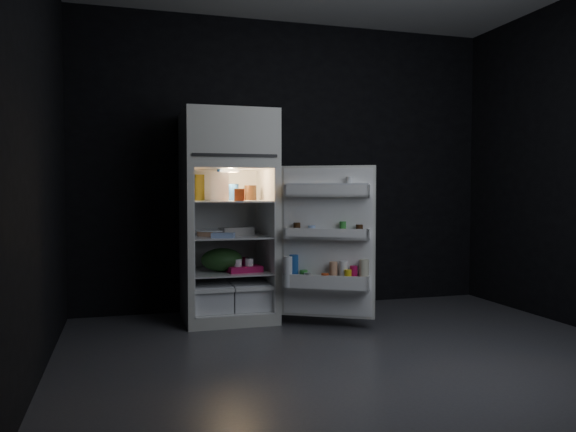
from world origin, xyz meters
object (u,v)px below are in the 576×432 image
object	(u,v)px
egg_carton	(237,231)
yogurt_tray	(245,269)
fridge_door	(327,244)
refrigerator	(227,209)
milk_jug	(220,186)

from	to	relation	value
egg_carton	yogurt_tray	size ratio (longest dim) A/B	1.03
fridge_door	egg_carton	xyz separation A→B (m)	(-0.64, 0.51, 0.08)
fridge_door	egg_carton	world-z (taller)	fridge_door
refrigerator	milk_jug	size ratio (longest dim) A/B	7.42
milk_jug	fridge_door	bearing A→B (deg)	-24.08
refrigerator	milk_jug	distance (m)	0.21
refrigerator	yogurt_tray	xyz separation A→B (m)	(0.11, -0.16, -0.50)
milk_jug	egg_carton	distance (m)	0.41
refrigerator	milk_jug	bearing A→B (deg)	-153.77
refrigerator	milk_jug	world-z (taller)	refrigerator
fridge_door	yogurt_tray	distance (m)	0.75
milk_jug	egg_carton	world-z (taller)	milk_jug
milk_jug	yogurt_tray	world-z (taller)	milk_jug
egg_carton	yogurt_tray	bearing A→B (deg)	-86.76
yogurt_tray	egg_carton	bearing A→B (deg)	103.79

